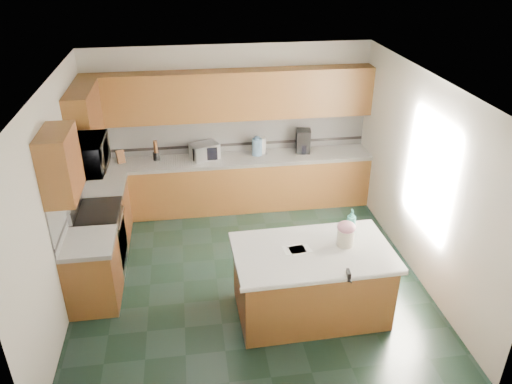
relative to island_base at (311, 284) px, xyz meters
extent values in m
plane|color=black|center=(-0.66, 0.83, -0.43)|extent=(4.60, 4.60, 0.00)
plane|color=white|center=(-0.66, 0.83, 2.27)|extent=(4.60, 4.60, 0.00)
cube|color=silver|center=(-0.66, 3.15, 0.92)|extent=(4.60, 0.04, 2.70)
cube|color=silver|center=(-0.66, -1.49, 0.92)|extent=(4.60, 0.04, 2.70)
cube|color=silver|center=(-2.98, 0.83, 0.92)|extent=(0.04, 4.60, 2.70)
cube|color=silver|center=(1.66, 0.83, 0.92)|extent=(0.04, 4.60, 2.70)
cube|color=#401F10|center=(-0.66, 2.83, 0.00)|extent=(4.60, 0.60, 0.86)
cube|color=white|center=(-0.66, 2.83, 0.46)|extent=(4.60, 0.64, 0.06)
cube|color=#401F10|center=(-0.66, 2.96, 1.51)|extent=(4.60, 0.33, 0.78)
cube|color=silver|center=(-0.66, 3.11, 0.81)|extent=(4.60, 0.02, 0.63)
cube|color=black|center=(-0.66, 3.11, 0.61)|extent=(4.60, 0.01, 0.05)
cube|color=#401F10|center=(-2.66, 2.12, 0.00)|extent=(0.60, 0.82, 0.86)
cube|color=white|center=(-2.66, 2.12, 0.46)|extent=(0.64, 0.82, 0.06)
cube|color=#401F10|center=(-2.66, 0.59, 0.00)|extent=(0.60, 0.72, 0.86)
cube|color=white|center=(-2.66, 0.59, 0.46)|extent=(0.64, 0.72, 0.06)
cube|color=silver|center=(-2.95, 1.38, 0.81)|extent=(0.02, 2.30, 0.63)
cube|color=black|center=(-2.94, 1.38, 0.61)|extent=(0.01, 2.30, 0.05)
cube|color=#401F10|center=(-2.79, 2.25, 1.51)|extent=(0.33, 1.09, 0.78)
cube|color=#401F10|center=(-2.79, 0.59, 1.51)|extent=(0.33, 0.72, 0.78)
cube|color=#B7B7BC|center=(-2.66, 1.33, 0.01)|extent=(0.60, 0.76, 0.88)
cube|color=black|center=(-2.37, 1.33, -0.03)|extent=(0.02, 0.68, 0.55)
cube|color=black|center=(-2.66, 1.33, 0.47)|extent=(0.62, 0.78, 0.04)
cylinder|color=#B7B7BC|center=(-2.34, 1.33, 0.35)|extent=(0.02, 0.66, 0.02)
cube|color=#B7B7BC|center=(-2.92, 1.33, 0.59)|extent=(0.06, 0.76, 0.18)
imported|color=#B7B7BC|center=(-2.66, 1.33, 1.30)|extent=(0.50, 0.73, 0.41)
cube|color=#401F10|center=(0.00, 0.00, 0.00)|extent=(1.79, 1.05, 0.86)
cube|color=white|center=(0.00, 0.00, 0.46)|extent=(1.90, 1.16, 0.06)
cylinder|color=white|center=(0.00, -0.56, 0.46)|extent=(1.87, 0.11, 0.06)
cylinder|color=beige|center=(0.40, 0.06, 0.59)|extent=(0.26, 0.26, 0.21)
ellipsoid|color=pink|center=(0.40, 0.06, 0.73)|extent=(0.22, 0.22, 0.14)
cylinder|color=tan|center=(0.40, 0.06, 0.78)|extent=(0.07, 0.02, 0.02)
sphere|color=tan|center=(0.37, 0.06, 0.78)|extent=(0.04, 0.04, 0.04)
sphere|color=tan|center=(0.44, 0.06, 0.78)|extent=(0.04, 0.04, 0.04)
imported|color=teal|center=(0.54, 0.30, 0.66)|extent=(0.14, 0.14, 0.33)
cube|color=white|center=(-0.15, 0.03, 0.49)|extent=(0.28, 0.23, 0.00)
cube|color=white|center=(-0.22, 0.05, 0.49)|extent=(0.27, 0.21, 0.00)
cube|color=black|center=(0.26, -0.54, 0.50)|extent=(0.05, 0.12, 0.10)
cylinder|color=black|center=(0.26, -0.60, 0.48)|extent=(0.02, 0.08, 0.02)
cube|color=#472814|center=(-2.46, 2.88, 0.60)|extent=(0.16, 0.19, 0.23)
cylinder|color=black|center=(-1.90, 2.91, 0.56)|extent=(0.11, 0.11, 0.14)
cylinder|color=#472814|center=(-1.90, 2.91, 0.73)|extent=(0.06, 0.06, 0.20)
cube|color=#B7B7BC|center=(-1.11, 2.88, 0.62)|extent=(0.52, 0.44, 0.25)
cube|color=black|center=(-1.11, 2.73, 0.62)|extent=(0.40, 0.01, 0.21)
cylinder|color=white|center=(-0.15, 2.93, 0.63)|extent=(0.12, 0.12, 0.28)
cylinder|color=#B7B7BC|center=(-0.15, 2.93, 0.50)|extent=(0.19, 0.19, 0.01)
cylinder|color=#6E9BC8|center=(-0.24, 2.89, 0.63)|extent=(0.17, 0.17, 0.28)
cylinder|color=#6E9BC8|center=(-0.24, 2.89, 0.79)|extent=(0.08, 0.08, 0.04)
cube|color=black|center=(0.55, 2.91, 0.68)|extent=(0.27, 0.29, 0.39)
cylinder|color=black|center=(0.55, 2.85, 0.57)|extent=(0.16, 0.16, 0.16)
imported|color=white|center=(0.60, 2.88, 0.59)|extent=(0.12, 0.12, 0.21)
cylinder|color=red|center=(0.60, 2.88, 0.71)|extent=(0.02, 0.02, 0.03)
cube|color=white|center=(1.63, 0.63, 1.07)|extent=(0.02, 1.40, 1.10)
camera|label=1|loc=(-1.36, -4.72, 3.80)|focal=35.00mm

